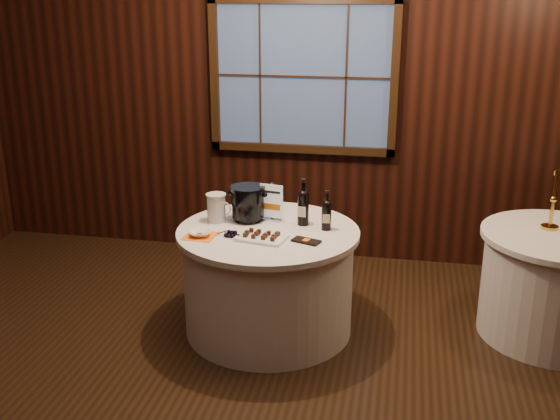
% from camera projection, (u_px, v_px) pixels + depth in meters
% --- Properties ---
extents(ground, '(6.00, 6.00, 0.00)m').
position_uv_depth(ground, '(234.00, 409.00, 3.88)').
color(ground, black).
rests_on(ground, ground).
extents(back_wall, '(6.00, 0.10, 3.00)m').
position_uv_depth(back_wall, '(303.00, 88.00, 5.70)').
color(back_wall, black).
rests_on(back_wall, ground).
extents(main_table, '(1.28, 1.28, 0.77)m').
position_uv_depth(main_table, '(268.00, 280.00, 4.69)').
color(main_table, silver).
rests_on(main_table, ground).
extents(side_table, '(1.08, 1.08, 0.77)m').
position_uv_depth(side_table, '(555.00, 285.00, 4.60)').
color(side_table, silver).
rests_on(side_table, ground).
extents(sign_stand, '(0.17, 0.11, 0.28)m').
position_uv_depth(sign_stand, '(272.00, 208.00, 4.72)').
color(sign_stand, '#B7B7BF').
rests_on(sign_stand, main_table).
extents(port_bottle_left, '(0.08, 0.09, 0.34)m').
position_uv_depth(port_bottle_left, '(303.00, 205.00, 4.62)').
color(port_bottle_left, black).
rests_on(port_bottle_left, main_table).
extents(port_bottle_right, '(0.07, 0.07, 0.28)m').
position_uv_depth(port_bottle_right, '(326.00, 213.00, 4.53)').
color(port_bottle_right, black).
rests_on(port_bottle_right, main_table).
extents(ice_bucket, '(0.25, 0.25, 0.26)m').
position_uv_depth(ice_bucket, '(248.00, 203.00, 4.70)').
color(ice_bucket, black).
rests_on(ice_bucket, main_table).
extents(chocolate_plate, '(0.36, 0.28, 0.05)m').
position_uv_depth(chocolate_plate, '(262.00, 236.00, 4.39)').
color(chocolate_plate, white).
rests_on(chocolate_plate, main_table).
extents(chocolate_box, '(0.21, 0.15, 0.02)m').
position_uv_depth(chocolate_box, '(306.00, 241.00, 4.34)').
color(chocolate_box, black).
rests_on(chocolate_box, main_table).
extents(grape_bunch, '(0.18, 0.09, 0.04)m').
position_uv_depth(grape_bunch, '(232.00, 234.00, 4.43)').
color(grape_bunch, black).
rests_on(grape_bunch, main_table).
extents(glass_pitcher, '(0.19, 0.15, 0.21)m').
position_uv_depth(glass_pitcher, '(217.00, 208.00, 4.69)').
color(glass_pitcher, silver).
rests_on(glass_pitcher, main_table).
extents(orange_napkin, '(0.22, 0.22, 0.00)m').
position_uv_depth(orange_napkin, '(200.00, 236.00, 4.44)').
color(orange_napkin, orange).
rests_on(orange_napkin, main_table).
extents(cracker_bowl, '(0.17, 0.17, 0.04)m').
position_uv_depth(cracker_bowl, '(200.00, 233.00, 4.44)').
color(cracker_bowl, white).
rests_on(cracker_bowl, orange_napkin).
extents(brass_candlestick, '(0.12, 0.12, 0.42)m').
position_uv_depth(brass_candlestick, '(552.00, 208.00, 4.54)').
color(brass_candlestick, gold).
rests_on(brass_candlestick, side_table).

